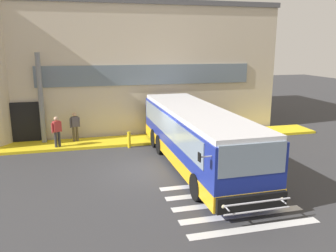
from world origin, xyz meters
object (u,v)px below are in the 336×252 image
bus_main_foreground (196,138)px  passenger_near_column (56,129)px  safety_bollard_yellow (129,140)px  entry_support_column (41,99)px  passenger_by_doorway (75,125)px

bus_main_foreground → passenger_near_column: bearing=146.2°
safety_bollard_yellow → entry_support_column: bearing=158.6°
passenger_near_column → safety_bollard_yellow: passenger_near_column is taller
bus_main_foreground → passenger_by_doorway: bearing=136.2°
entry_support_column → passenger_by_doorway: bearing=-6.6°
bus_main_foreground → passenger_near_column: size_ratio=6.72×
entry_support_column → passenger_near_column: (0.78, -1.16, -1.54)m
entry_support_column → safety_bollard_yellow: (4.60, -1.80, -2.21)m
passenger_near_column → passenger_by_doorway: same height
entry_support_column → safety_bollard_yellow: bearing=-21.4°
bus_main_foreground → passenger_near_column: bus_main_foreground is taller
entry_support_column → passenger_near_column: entry_support_column is taller
passenger_near_column → passenger_by_doorway: bearing=45.1°
passenger_by_doorway → safety_bollard_yellow: passenger_by_doorway is taller
entry_support_column → bus_main_foreground: size_ratio=0.45×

